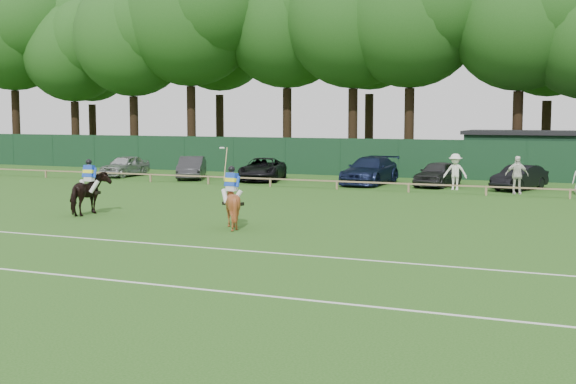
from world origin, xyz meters
The scene contains 18 objects.
ground centered at (0.00, 0.00, 0.00)m, with size 160.00×160.00×0.00m, color #1E4C14.
horse_dark centered at (-8.73, 3.98, 0.87)m, with size 0.94×2.06×1.74m, color black.
horse_chestnut centered at (-1.73, 3.04, 0.85)m, with size 1.37×1.54×1.70m, color brown.
sedan_silver centered at (-18.82, 20.79, 0.70)m, with size 1.65×4.10×1.40m, color #AFB3B5.
sedan_grey centered at (-13.81, 20.88, 0.71)m, with size 1.50×4.30×1.42m, color #313134.
suv_black centered at (-9.10, 21.46, 0.70)m, with size 2.32×5.03×1.40m, color black.
sedan_navy centered at (-2.27, 21.69, 0.80)m, with size 2.24×5.51×1.60m, color #121B3A.
hatch_grey centered at (1.69, 21.92, 0.72)m, with size 1.71×4.25×1.45m, color #2A2A2C.
estate_black centered at (6.20, 21.62, 0.67)m, with size 1.42×4.07×1.34m, color black.
spectator_left centered at (2.98, 20.31, 0.98)m, with size 1.27×0.73×1.97m, color white.
spectator_mid centered at (6.32, 19.33, 0.99)m, with size 1.16×0.48×1.97m, color silver.
rider_dark centered at (-8.73, 3.97, 1.64)m, with size 0.94×0.41×1.41m.
rider_chestnut centered at (-1.73, 3.03, 1.61)m, with size 0.93×0.64×2.05m.
pitch_lines centered at (0.00, -3.50, 0.01)m, with size 60.00×5.10×0.01m.
pitch_rail centered at (0.00, 18.00, 0.45)m, with size 62.10×0.10×0.50m.
perimeter_fence centered at (0.00, 27.00, 1.25)m, with size 92.08×0.08×2.50m.
utility_shed centered at (6.00, 30.00, 1.54)m, with size 8.40×4.40×3.04m.
tree_row centered at (2.00, 35.00, 0.00)m, with size 96.00×12.00×21.00m, color #26561C, non-canonical shape.
Camera 1 is at (10.98, -21.52, 4.11)m, focal length 48.00 mm.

